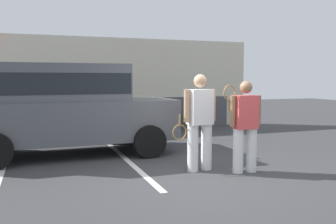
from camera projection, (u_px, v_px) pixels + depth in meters
The scene contains 8 objects.
ground_plane at pixel (201, 176), 6.54m from camera, with size 40.00×40.00×0.00m, color #38383A.
parking_stripe_0 at pixel (1, 172), 6.79m from camera, with size 0.12×4.40×0.01m, color silver.
parking_stripe_1 at pixel (129, 162), 7.62m from camera, with size 0.12×4.40×0.01m, color silver.
house_frontage at pixel (121, 87), 12.39m from camera, with size 9.37×0.40×3.08m.
parked_suv at pixel (67, 105), 8.26m from camera, with size 4.62×2.19×2.05m.
tennis_player_man at pixel (200, 121), 6.85m from camera, with size 0.93×0.33×1.81m.
tennis_player_woman at pixel (245, 125), 6.72m from camera, with size 0.77×0.28×1.69m.
potted_plant_by_porch at pixel (191, 117), 12.30m from camera, with size 0.60×0.60×0.78m.
Camera 1 is at (-2.74, -5.82, 1.74)m, focal length 39.17 mm.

